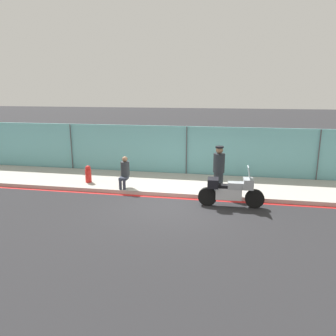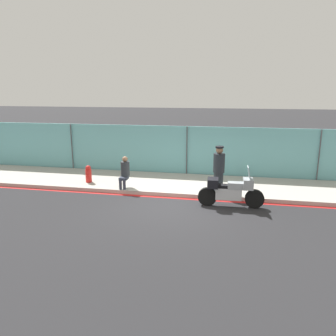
% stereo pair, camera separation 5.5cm
% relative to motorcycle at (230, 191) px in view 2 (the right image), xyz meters
% --- Properties ---
extents(ground_plane, '(120.00, 120.00, 0.00)m').
position_rel_motorcycle_xyz_m(ground_plane, '(-1.99, -0.33, -0.57)').
color(ground_plane, '#262628').
extents(sidewalk, '(41.34, 2.99, 0.15)m').
position_rel_motorcycle_xyz_m(sidewalk, '(-1.99, 2.11, -0.49)').
color(sidewalk, '#ADA89E').
rests_on(sidewalk, ground_plane).
extents(curb_paint_stripe, '(41.34, 0.18, 0.01)m').
position_rel_motorcycle_xyz_m(curb_paint_stripe, '(-1.99, 0.52, -0.57)').
color(curb_paint_stripe, red).
rests_on(curb_paint_stripe, ground_plane).
extents(storefront_fence, '(39.27, 0.16, 2.29)m').
position_rel_motorcycle_xyz_m(storefront_fence, '(-1.99, 3.69, 0.58)').
color(storefront_fence, '#6BB2B7').
rests_on(storefront_fence, ground_plane).
extents(motorcycle, '(2.21, 0.55, 1.42)m').
position_rel_motorcycle_xyz_m(motorcycle, '(0.00, 0.00, 0.00)').
color(motorcycle, black).
rests_on(motorcycle, ground_plane).
extents(officer_standing, '(0.43, 0.43, 1.70)m').
position_rel_motorcycle_xyz_m(officer_standing, '(-0.46, 1.30, 0.44)').
color(officer_standing, '#1E2328').
rests_on(officer_standing, sidewalk).
extents(person_seated_on_curb, '(0.34, 0.62, 1.22)m').
position_rel_motorcycle_xyz_m(person_seated_on_curb, '(-4.06, 1.04, 0.25)').
color(person_seated_on_curb, '#2D3342').
rests_on(person_seated_on_curb, sidewalk).
extents(fire_hydrant, '(0.25, 0.31, 0.70)m').
position_rel_motorcycle_xyz_m(fire_hydrant, '(-5.77, 1.44, -0.07)').
color(fire_hydrant, red).
rests_on(fire_hydrant, sidewalk).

